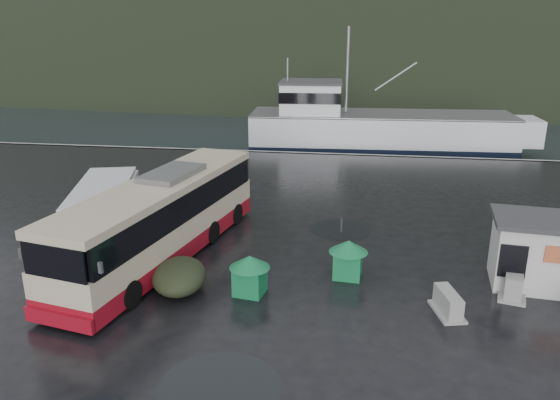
# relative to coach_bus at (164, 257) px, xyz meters

# --- Properties ---
(ground) EXTENTS (160.00, 160.00, 0.00)m
(ground) POSITION_rel_coach_bus_xyz_m (3.00, -1.27, 0.00)
(ground) COLOR black
(ground) RESTS_ON ground
(harbor_water) EXTENTS (300.00, 180.00, 0.02)m
(harbor_water) POSITION_rel_coach_bus_xyz_m (3.00, 108.73, 0.00)
(harbor_water) COLOR black
(harbor_water) RESTS_ON ground
(quay_edge) EXTENTS (160.00, 0.60, 1.50)m
(quay_edge) POSITION_rel_coach_bus_xyz_m (3.00, 18.73, 0.00)
(quay_edge) COLOR #999993
(quay_edge) RESTS_ON ground
(headland) EXTENTS (780.00, 540.00, 570.00)m
(headland) POSITION_rel_coach_bus_xyz_m (13.00, 248.73, 0.00)
(headland) COLOR black
(headland) RESTS_ON ground
(coach_bus) EXTENTS (5.39, 12.27, 3.37)m
(coach_bus) POSITION_rel_coach_bus_xyz_m (0.00, 0.00, 0.00)
(coach_bus) COLOR beige
(coach_bus) RESTS_ON ground
(white_van) EXTENTS (3.83, 6.81, 2.70)m
(white_van) POSITION_rel_coach_bus_xyz_m (-2.70, 0.65, 0.00)
(white_van) COLOR silver
(white_van) RESTS_ON ground
(waste_bin_left) EXTENTS (1.12, 1.12, 1.43)m
(waste_bin_left) POSITION_rel_coach_bus_xyz_m (7.30, -0.71, 0.00)
(waste_bin_left) COLOR #147340
(waste_bin_left) RESTS_ON ground
(waste_bin_right) EXTENTS (1.17, 1.17, 1.41)m
(waste_bin_right) POSITION_rel_coach_bus_xyz_m (3.99, -2.49, 0.00)
(waste_bin_right) COLOR #147340
(waste_bin_right) RESTS_ON ground
(dome_tent) EXTENTS (2.38, 2.95, 1.03)m
(dome_tent) POSITION_rel_coach_bus_xyz_m (1.49, -2.57, 0.00)
(dome_tent) COLOR #262D1B
(dome_tent) RESTS_ON ground
(ticket_kiosk) EXTENTS (3.51, 2.82, 2.54)m
(ticket_kiosk) POSITION_rel_coach_bus_xyz_m (13.93, -0.41, 0.00)
(ticket_kiosk) COLOR silver
(ticket_kiosk) RESTS_ON ground
(jersey_barrier_a) EXTENTS (1.10, 1.66, 0.76)m
(jersey_barrier_a) POSITION_rel_coach_bus_xyz_m (10.57, -2.93, 0.00)
(jersey_barrier_a) COLOR #999993
(jersey_barrier_a) RESTS_ON ground
(jersey_barrier_b) EXTENTS (1.29, 1.93, 0.88)m
(jersey_barrier_b) POSITION_rel_coach_bus_xyz_m (12.99, -1.26, 0.00)
(jersey_barrier_b) COLOR #999993
(jersey_barrier_b) RESTS_ON ground
(fishing_trawler) EXTENTS (25.04, 6.59, 9.92)m
(fishing_trawler) POSITION_rel_coach_bus_xyz_m (9.31, 25.65, 0.00)
(fishing_trawler) COLOR silver
(fishing_trawler) RESTS_ON ground
(puddles) EXTENTS (7.75, 16.00, 0.01)m
(puddles) POSITION_rel_coach_bus_xyz_m (4.52, -4.22, 0.01)
(puddles) COLOR black
(puddles) RESTS_ON ground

